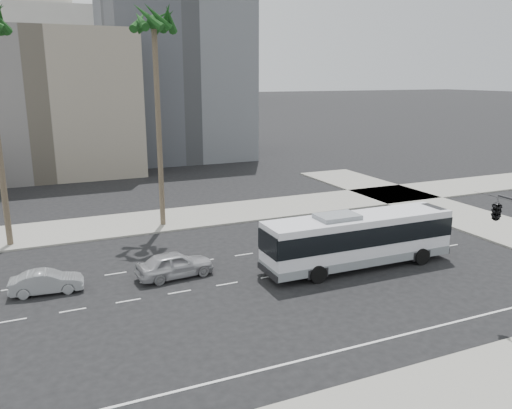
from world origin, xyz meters
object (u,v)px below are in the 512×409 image
traffic_signal (502,217)px  palm_near (154,27)px  city_bus (358,238)px  car_a (175,264)px  car_b (47,282)px

traffic_signal → palm_near: palm_near is taller
city_bus → car_a: size_ratio=2.71×
car_b → traffic_signal: 25.40m
car_a → palm_near: 19.27m
city_bus → car_b: (-19.23, 3.80, -1.32)m
car_b → palm_near: (9.62, 10.89, 15.44)m
city_bus → traffic_signal: size_ratio=1.97×
city_bus → car_a: 12.14m
car_a → palm_near: size_ratio=0.27×
traffic_signal → palm_near: 28.62m
city_bus → car_a: city_bus is taller
city_bus → palm_near: bearing=123.6°
palm_near → car_a: bearing=-100.1°
city_bus → traffic_signal: (2.00, -9.26, 3.60)m
city_bus → palm_near: size_ratio=0.74×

